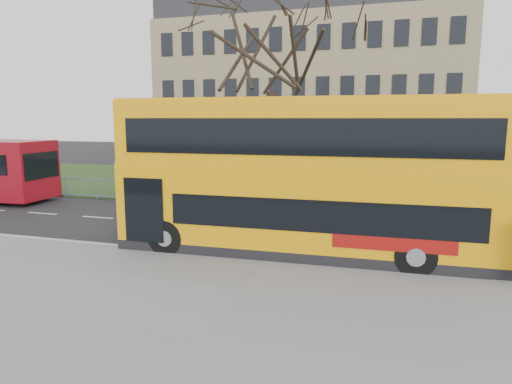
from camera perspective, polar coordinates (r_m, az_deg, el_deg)
ground at (r=15.58m, az=3.16°, el=-7.11°), size 120.00×120.00×0.00m
pavement at (r=9.56m, az=-6.78°, el=-17.70°), size 80.00×10.50×0.12m
kerb at (r=14.12m, az=1.68°, el=-8.54°), size 80.00×0.20×0.14m
grass_verge at (r=29.38m, az=9.67°, el=0.60°), size 80.00×15.40×0.08m
guard_railing at (r=21.77m, az=7.22°, el=-0.98°), size 40.00×0.12×1.10m
bare_tree at (r=25.51m, az=1.93°, el=14.89°), size 9.55×9.55×13.64m
civic_building at (r=50.33m, az=7.06°, el=12.14°), size 30.00×15.00×14.00m
yellow_bus at (r=14.52m, az=5.87°, el=2.31°), size 11.81×3.07×4.92m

